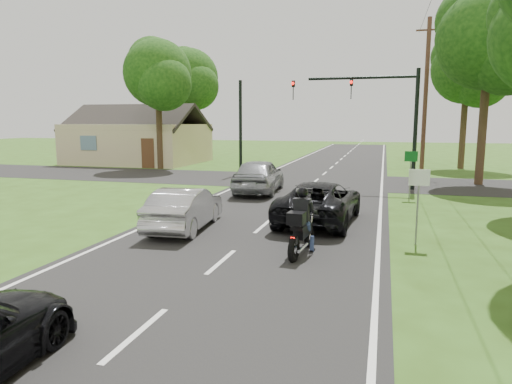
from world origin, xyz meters
TOP-DOWN VIEW (x-y plane):
  - ground at (0.00, 0.00)m, footprint 140.00×140.00m
  - road at (0.00, 10.00)m, footprint 8.00×100.00m
  - cross_road at (0.00, 16.00)m, footprint 60.00×7.00m
  - motorcycle_rider at (1.77, 1.16)m, footprint 0.63×2.08m
  - dark_suv at (1.70, 5.15)m, footprint 2.62×5.17m
  - silver_sedan at (-2.31, 2.97)m, footprint 1.79×4.18m
  - silver_suv at (-2.03, 10.92)m, footprint 2.28×4.95m
  - traffic_signal at (3.34, 14.00)m, footprint 6.38×0.44m
  - signal_pole_far at (-5.20, 18.00)m, footprint 0.20×0.20m
  - utility_pole_far at (6.20, 22.00)m, footprint 1.60×0.28m
  - sign_white at (4.70, 2.98)m, footprint 0.55×0.07m
  - sign_green at (4.90, 10.98)m, footprint 0.55×0.07m
  - tree_row_d at (9.10, 16.76)m, footprint 5.76×5.58m
  - tree_row_e at (9.48, 25.78)m, footprint 5.28×5.12m
  - tree_left_near at (-11.73, 19.78)m, footprint 5.12×4.96m
  - tree_left_far at (-13.70, 29.76)m, footprint 5.76×5.58m
  - house at (-16.00, 24.00)m, footprint 10.20×8.00m

SIDE VIEW (x-z plane):
  - ground at x=0.00m, z-range 0.00..0.00m
  - cross_road at x=0.00m, z-range 0.00..0.01m
  - road at x=0.00m, z-range 0.00..0.01m
  - silver_sedan at x=-2.31m, z-range 0.01..1.35m
  - motorcycle_rider at x=1.77m, z-range -0.19..1.60m
  - dark_suv at x=1.70m, z-range 0.01..1.41m
  - silver_suv at x=-2.03m, z-range 0.01..1.66m
  - sign_white at x=4.70m, z-range 0.54..2.66m
  - sign_green at x=4.90m, z-range 0.54..2.66m
  - house at x=-16.00m, z-range -0.65..4.19m
  - signal_pole_far at x=-5.20m, z-range 0.00..6.00m
  - traffic_signal at x=3.34m, z-range 1.14..7.14m
  - utility_pole_far at x=6.20m, z-range 0.08..10.08m
  - tree_left_near at x=-11.73m, z-range 1.92..11.14m
  - tree_row_e at x=9.48m, z-range 2.03..11.64m
  - tree_left_far at x=-13.70m, z-range 2.06..12.20m
  - tree_row_d at x=9.10m, z-range 2.21..12.66m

